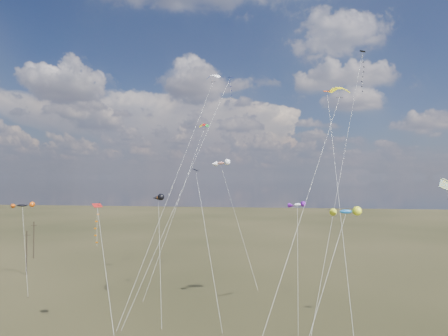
# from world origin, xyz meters

# --- Properties ---
(utility_pole_near) EXTENTS (1.40, 0.20, 8.00)m
(utility_pole_near) POSITION_xyz_m (-38.00, 30.00, 4.09)
(utility_pole_near) COLOR black
(utility_pole_near) RESTS_ON ground
(utility_pole_far) EXTENTS (1.40, 0.20, 8.00)m
(utility_pole_far) POSITION_xyz_m (-46.00, 44.00, 4.09)
(utility_pole_far) COLOR black
(utility_pole_far) RESTS_ON ground
(diamond_black_high) EXTENTS (9.80, 19.53, 36.66)m
(diamond_black_high) POSITION_xyz_m (19.36, 23.55, 31.44)
(diamond_black_high) COLOR black
(diamond_black_high) RESTS_ON ground
(diamond_navy_tall) EXTENTS (9.20, 32.55, 37.19)m
(diamond_navy_tall) POSITION_xyz_m (-2.61, 36.08, 31.73)
(diamond_navy_tall) COLOR #080948
(diamond_navy_tall) RESTS_ON ground
(diamond_black_mid) EXTENTS (6.21, 12.22, 18.96)m
(diamond_black_mid) POSITION_xyz_m (-2.79, 16.53, 13.43)
(diamond_black_mid) COLOR black
(diamond_black_mid) RESTS_ON ground
(diamond_red_low) EXTENTS (6.95, 8.96, 14.79)m
(diamond_red_low) POSITION_xyz_m (-12.02, 4.64, 11.95)
(diamond_red_low) COLOR #A21814
(diamond_red_low) RESTS_ON ground
(diamond_orange_center) EXTENTS (1.04, 18.13, 28.05)m
(diamond_orange_center) POSITION_xyz_m (13.43, 6.40, 19.89)
(diamond_orange_center) COLOR #C93D0E
(diamond_orange_center) RESTS_ON ground
(parafoil_yellow) EXTENTS (11.76, 21.20, 29.16)m
(parafoil_yellow) POSITION_xyz_m (14.86, 12.80, 28.38)
(parafoil_yellow) COLOR yellow
(parafoil_yellow) RESTS_ON ground
(parafoil_blue_white) EXTENTS (9.62, 17.54, 34.04)m
(parafoil_blue_white) POSITION_xyz_m (-2.59, 23.51, 33.23)
(parafoil_blue_white) COLOR #0C3AB1
(parafoil_blue_white) RESTS_ON ground
(parafoil_tricolor) EXTENTS (6.73, 15.85, 27.63)m
(parafoil_tricolor) POSITION_xyz_m (-5.90, 32.97, 26.85)
(parafoil_tricolor) COLOR yellow
(parafoil_tricolor) RESTS_ON ground
(novelty_black_orange) EXTENTS (8.60, 9.48, 13.47)m
(novelty_black_orange) POSITION_xyz_m (-35.91, 25.69, 12.90)
(novelty_black_orange) COLOR black
(novelty_black_orange) RESTS_ON ground
(novelty_orange_black) EXTENTS (4.35, 9.81, 15.45)m
(novelty_orange_black) POSITION_xyz_m (-9.05, 16.86, 14.86)
(novelty_orange_black) COLOR #C35818
(novelty_orange_black) RESTS_ON ground
(novelty_white_purple) EXTENTS (2.21, 10.04, 14.55)m
(novelty_white_purple) POSITION_xyz_m (9.94, 15.98, 14.10)
(novelty_white_purple) COLOR silver
(novelty_white_purple) RESTS_ON ground
(novelty_redwhite_stripe) EXTENTS (9.18, 10.52, 20.96)m
(novelty_redwhite_stripe) POSITION_xyz_m (-3.11, 34.93, 20.26)
(novelty_redwhite_stripe) COLOR red
(novelty_redwhite_stripe) RESTS_ON ground
(novelty_blue_yellow) EXTENTS (7.20, 10.37, 15.13)m
(novelty_blue_yellow) POSITION_xyz_m (13.49, -0.51, 14.61)
(novelty_blue_yellow) COLOR #165EAA
(novelty_blue_yellow) RESTS_ON ground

